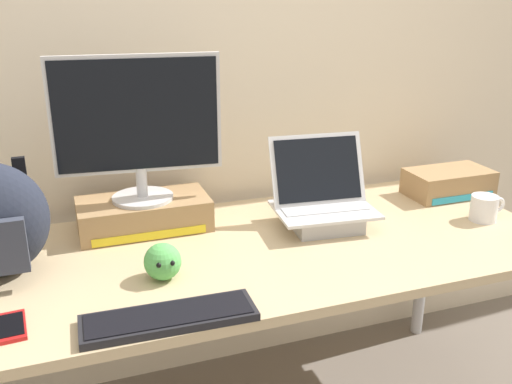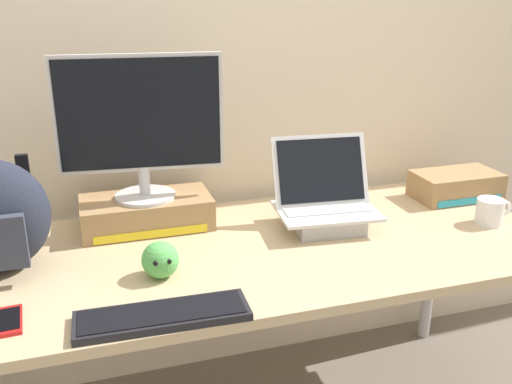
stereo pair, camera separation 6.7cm
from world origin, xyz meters
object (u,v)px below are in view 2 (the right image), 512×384
Objects in this scene: toner_box_yellow at (147,212)px; coffee_mug at (490,211)px; external_keyboard at (163,316)px; plush_toy at (160,260)px; desktop_monitor at (140,124)px; toner_box_cyan at (456,185)px; cell_phone at (5,322)px; open_laptop at (325,210)px.

coffee_mug is (1.12, -0.32, -0.01)m from toner_box_yellow.
plush_toy is at bearing 84.43° from external_keyboard.
desktop_monitor is 1.20m from toner_box_cyan.
cell_phone is 0.42m from plush_toy.
external_keyboard is (-0.61, -0.41, -0.05)m from open_laptop.
toner_box_yellow is 1.16m from coffee_mug.
toner_box_yellow is at bearing 176.74° from toner_box_cyan.
toner_box_yellow is at bearing 88.65° from plush_toy.
external_keyboard is at bearing -140.39° from open_laptop.
coffee_mug reaches higher than cell_phone.
toner_box_cyan is at bearing -3.26° from toner_box_yellow.
open_laptop is 3.35× the size of plush_toy.
open_laptop is at bearing -11.10° from desktop_monitor.
toner_box_yellow reaches higher than external_keyboard.
cell_phone is at bearing -123.46° from desktop_monitor.
desktop_monitor is 0.68m from external_keyboard.
open_laptop is 0.57m from coffee_mug.
coffee_mug is 0.26m from toner_box_cyan.
toner_box_yellow is at bearing 163.91° from coffee_mug.
desktop_monitor reaches higher than toner_box_cyan.
desktop_monitor is at bearing 88.28° from external_keyboard.
plush_toy is 0.33× the size of toner_box_cyan.
open_laptop is 0.61m from plush_toy.
desktop_monitor is (-0.00, -0.00, 0.30)m from toner_box_yellow.
coffee_mug is 1.13m from plush_toy.
open_laptop is at bearing 18.29° from plush_toy.
desktop_monitor reaches higher than coffee_mug.
toner_box_cyan is at bearing 15.99° from open_laptop.
toner_box_cyan is (0.04, 0.26, 0.00)m from coffee_mug.
toner_box_yellow is 3.13× the size of cell_phone.
toner_box_yellow is 1.33× the size of toner_box_cyan.
toner_box_yellow reaches higher than cell_phone.
plush_toy is (-1.13, -0.05, 0.01)m from coffee_mug.
external_keyboard is at bearing -87.78° from desktop_monitor.
plush_toy is (0.03, 0.22, 0.04)m from external_keyboard.
external_keyboard is at bearing -167.02° from coffee_mug.
cell_phone is (-0.37, 0.10, -0.01)m from external_keyboard.
toner_box_yellow is 4.10× the size of plush_toy.
cell_phone is at bearing 167.29° from external_keyboard.
plush_toy is at bearing -85.43° from desktop_monitor.
cell_phone is at bearing -162.36° from plush_toy.
toner_box_yellow reaches higher than toner_box_cyan.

